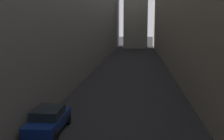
{
  "coord_description": "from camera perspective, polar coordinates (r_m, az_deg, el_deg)",
  "views": [
    {
      "loc": [
        1.14,
        7.92,
        6.55
      ],
      "look_at": [
        0.0,
        20.03,
        4.68
      ],
      "focal_mm": 46.53,
      "sensor_mm": 36.0,
      "label": 1
    }
  ],
  "objects": [
    {
      "name": "ground_plane",
      "position": [
        40.63,
        3.69,
        -0.55
      ],
      "size": [
        264.0,
        264.0,
        0.0
      ],
      "primitive_type": "plane",
      "color": "black"
    },
    {
      "name": "parked_car_left_far",
      "position": [
        18.59,
        -12.42,
        -9.54
      ],
      "size": [
        2.01,
        4.45,
        1.51
      ],
      "rotation": [
        0.0,
        0.0,
        1.57
      ],
      "color": "navy",
      "rests_on": "ground"
    }
  ]
}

